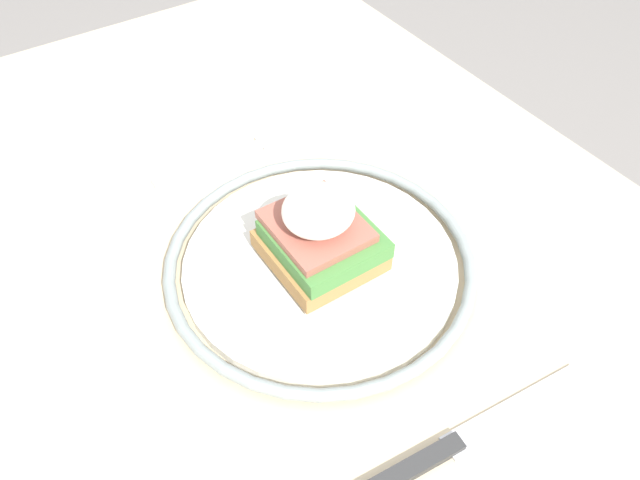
% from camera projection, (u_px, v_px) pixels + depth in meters
% --- Properties ---
extents(dining_table, '(1.01, 0.73, 0.76)m').
position_uv_depth(dining_table, '(283.00, 403.00, 0.57)').
color(dining_table, '#C6B28E').
rests_on(dining_table, ground_plane).
extents(plate, '(0.25, 0.25, 0.02)m').
position_uv_depth(plate, '(320.00, 263.00, 0.51)').
color(plate, silver).
rests_on(plate, dining_table).
extents(sandwich, '(0.09, 0.08, 0.07)m').
position_uv_depth(sandwich, '(320.00, 234.00, 0.48)').
color(sandwich, '#9E703D').
rests_on(sandwich, plate).
extents(fork, '(0.02, 0.15, 0.00)m').
position_uv_depth(fork, '(233.00, 155.00, 0.61)').
color(fork, silver).
rests_on(fork, dining_table).
extents(knife, '(0.03, 0.20, 0.01)m').
position_uv_depth(knife, '(449.00, 448.00, 0.41)').
color(knife, '#2D2D2D').
rests_on(knife, dining_table).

